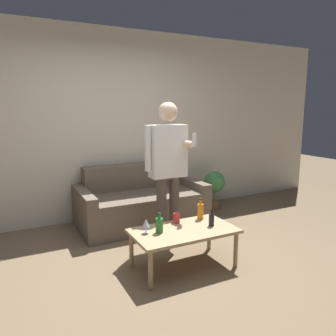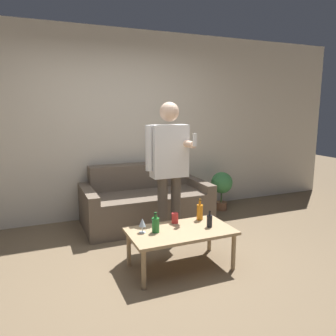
# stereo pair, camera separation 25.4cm
# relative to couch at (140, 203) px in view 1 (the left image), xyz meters

# --- Properties ---
(ground_plane) EXTENTS (16.00, 16.00, 0.00)m
(ground_plane) POSITION_rel_couch_xyz_m (-0.35, -1.53, -0.29)
(ground_plane) COLOR #756047
(wall_back) EXTENTS (8.00, 0.06, 2.70)m
(wall_back) POSITION_rel_couch_xyz_m (-0.35, 0.49, 1.06)
(wall_back) COLOR beige
(wall_back) RESTS_ON ground_plane
(couch) EXTENTS (1.72, 0.92, 0.80)m
(couch) POSITION_rel_couch_xyz_m (0.00, 0.00, 0.00)
(couch) COLOR #6B5B4C
(couch) RESTS_ON ground_plane
(coffee_table) EXTENTS (1.04, 0.58, 0.40)m
(coffee_table) POSITION_rel_couch_xyz_m (-0.10, -1.41, 0.07)
(coffee_table) COLOR tan
(coffee_table) RESTS_ON ground_plane
(bottle_orange) EXTENTS (0.07, 0.07, 0.23)m
(bottle_orange) POSITION_rel_couch_xyz_m (0.21, -1.22, 0.20)
(bottle_orange) COLOR orange
(bottle_orange) RESTS_ON coffee_table
(bottle_green) EXTENTS (0.06, 0.06, 0.17)m
(bottle_green) POSITION_rel_couch_xyz_m (0.20, -1.45, 0.18)
(bottle_green) COLOR black
(bottle_green) RESTS_ON coffee_table
(bottle_dark) EXTENTS (0.07, 0.07, 0.20)m
(bottle_dark) POSITION_rel_couch_xyz_m (-0.36, -1.37, 0.19)
(bottle_dark) COLOR #23752D
(bottle_dark) RESTS_ON coffee_table
(wine_glass_near) EXTENTS (0.07, 0.07, 0.15)m
(wine_glass_near) POSITION_rel_couch_xyz_m (-0.48, -1.33, 0.21)
(wine_glass_near) COLOR silver
(wine_glass_near) RESTS_ON coffee_table
(cup_on_table) EXTENTS (0.07, 0.07, 0.11)m
(cup_on_table) POSITION_rel_couch_xyz_m (-0.08, -1.21, 0.16)
(cup_on_table) COLOR red
(cup_on_table) RESTS_ON coffee_table
(person_standing_front) EXTENTS (0.50, 0.43, 1.67)m
(person_standing_front) POSITION_rel_couch_xyz_m (0.04, -0.77, 0.69)
(person_standing_front) COLOR brown
(person_standing_front) RESTS_ON ground_plane
(potted_plant) EXTENTS (0.33, 0.33, 0.61)m
(potted_plant) POSITION_rel_couch_xyz_m (1.30, 0.08, 0.11)
(potted_plant) COLOR #936042
(potted_plant) RESTS_ON ground_plane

